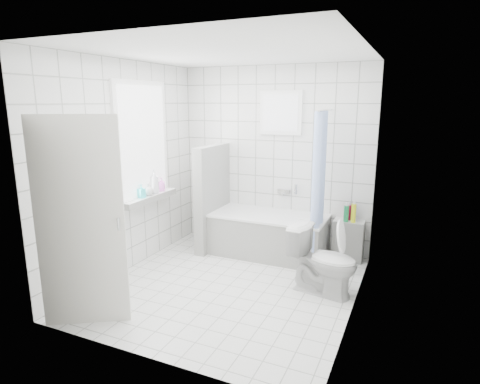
% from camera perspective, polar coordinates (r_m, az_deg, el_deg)
% --- Properties ---
extents(ground, '(3.00, 3.00, 0.00)m').
position_cam_1_polar(ground, '(4.82, -1.56, -13.15)').
color(ground, white).
rests_on(ground, ground).
extents(ceiling, '(3.00, 3.00, 0.00)m').
position_cam_1_polar(ceiling, '(4.36, -1.77, 19.27)').
color(ceiling, white).
rests_on(ceiling, ground).
extents(wall_back, '(2.80, 0.02, 2.60)m').
position_cam_1_polar(wall_back, '(5.78, 4.82, 4.71)').
color(wall_back, white).
rests_on(wall_back, ground).
extents(wall_front, '(2.80, 0.02, 2.60)m').
position_cam_1_polar(wall_front, '(3.16, -13.54, -2.38)').
color(wall_front, white).
rests_on(wall_front, ground).
extents(wall_left, '(0.02, 3.00, 2.60)m').
position_cam_1_polar(wall_left, '(5.16, -15.82, 3.31)').
color(wall_left, white).
rests_on(wall_left, ground).
extents(wall_right, '(0.02, 3.00, 2.60)m').
position_cam_1_polar(wall_right, '(4.02, 16.66, 0.65)').
color(wall_right, white).
rests_on(wall_right, ground).
extents(window_left, '(0.01, 0.90, 1.40)m').
position_cam_1_polar(window_left, '(5.33, -13.58, 6.97)').
color(window_left, white).
rests_on(window_left, wall_left).
extents(window_back, '(0.50, 0.01, 0.50)m').
position_cam_1_polar(window_back, '(5.65, 5.77, 11.12)').
color(window_back, white).
rests_on(window_back, wall_back).
extents(window_sill, '(0.18, 1.02, 0.08)m').
position_cam_1_polar(window_sill, '(5.42, -12.80, -0.83)').
color(window_sill, white).
rests_on(window_sill, wall_left).
extents(door, '(0.71, 0.45, 2.00)m').
position_cam_1_polar(door, '(3.99, -21.75, -4.25)').
color(door, silver).
rests_on(door, ground).
extents(bathtub, '(1.58, 0.77, 0.58)m').
position_cam_1_polar(bathtub, '(5.64, 4.10, -6.03)').
color(bathtub, white).
rests_on(bathtub, ground).
extents(partition_wall, '(0.15, 0.85, 1.50)m').
position_cam_1_polar(partition_wall, '(5.81, -3.95, -0.77)').
color(partition_wall, white).
rests_on(partition_wall, ground).
extents(tiled_ledge, '(0.40, 0.24, 0.55)m').
position_cam_1_polar(tiled_ledge, '(5.64, 15.14, -6.62)').
color(tiled_ledge, white).
rests_on(tiled_ledge, ground).
extents(toilet, '(0.80, 0.54, 0.76)m').
position_cam_1_polar(toilet, '(4.60, 11.78, -9.52)').
color(toilet, white).
rests_on(toilet, ground).
extents(curtain_rod, '(0.02, 0.80, 0.02)m').
position_cam_1_polar(curtain_rod, '(5.12, 12.17, 11.30)').
color(curtain_rod, silver).
rests_on(curtain_rod, wall_back).
extents(shower_curtain, '(0.14, 0.48, 1.78)m').
position_cam_1_polar(shower_curtain, '(5.09, 11.39, 1.12)').
color(shower_curtain, '#507DEC').
rests_on(shower_curtain, curtain_rod).
extents(tub_faucet, '(0.18, 0.06, 0.06)m').
position_cam_1_polar(tub_faucet, '(5.77, 6.27, 0.11)').
color(tub_faucet, silver).
rests_on(tub_faucet, wall_back).
extents(sill_bottles, '(0.18, 0.55, 0.32)m').
position_cam_1_polar(sill_bottles, '(5.44, -12.36, 0.98)').
color(sill_bottles, '#E874DB').
rests_on(sill_bottles, window_sill).
extents(ledge_bottles, '(0.16, 0.17, 0.25)m').
position_cam_1_polar(ledge_bottles, '(5.51, 15.46, -2.90)').
color(ledge_bottles, blue).
rests_on(ledge_bottles, tiled_ledge).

